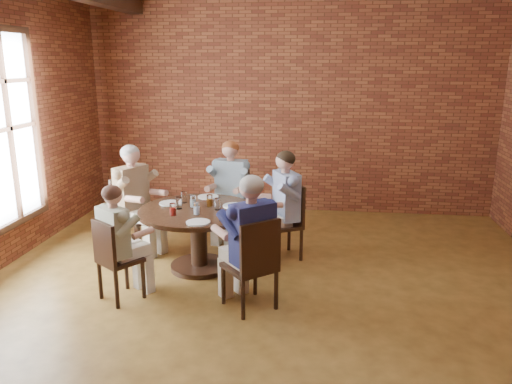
# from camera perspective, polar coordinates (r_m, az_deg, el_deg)

# --- Properties ---
(floor) EXTENTS (7.00, 7.00, 0.00)m
(floor) POSITION_cam_1_polar(r_m,az_deg,el_deg) (5.22, 0.94, -13.01)
(floor) COLOR olive
(floor) RESTS_ON ground
(wall_back) EXTENTS (7.00, 0.00, 7.00)m
(wall_back) POSITION_cam_1_polar(r_m,az_deg,el_deg) (8.13, 3.85, 9.61)
(wall_back) COLOR brown
(wall_back) RESTS_ON ground
(wall_front) EXTENTS (7.00, 0.00, 7.00)m
(wall_front) POSITION_cam_1_polar(r_m,az_deg,el_deg) (1.41, -16.06, -17.37)
(wall_front) COLOR brown
(wall_front) RESTS_ON ground
(dining_table) EXTENTS (1.39, 1.39, 0.75)m
(dining_table) POSITION_cam_1_polar(r_m,az_deg,el_deg) (5.95, -6.59, -3.97)
(dining_table) COLOR black
(dining_table) RESTS_ON floor
(chair_a) EXTENTS (0.60, 0.60, 0.96)m
(chair_a) POSITION_cam_1_polar(r_m,az_deg,el_deg) (6.30, 3.69, -2.95)
(chair_a) COLOR black
(chair_a) RESTS_ON floor
(diner_a) EXTENTS (0.85, 0.79, 1.37)m
(diner_a) POSITION_cam_1_polar(r_m,az_deg,el_deg) (6.21, 2.95, -1.58)
(diner_a) COLOR #364A8D
(diner_a) RESTS_ON floor
(chair_b) EXTENTS (0.51, 0.51, 0.96)m
(chair_b) POSITION_cam_1_polar(r_m,az_deg,el_deg) (7.04, -2.74, -1.00)
(chair_b) COLOR black
(chair_b) RESTS_ON floor
(diner_b) EXTENTS (0.65, 0.75, 1.37)m
(diner_b) POSITION_cam_1_polar(r_m,az_deg,el_deg) (6.91, -3.00, 0.15)
(diner_b) COLOR gray
(diner_b) RESTS_ON floor
(chair_c) EXTENTS (0.61, 0.61, 0.97)m
(chair_c) POSITION_cam_1_polar(r_m,az_deg,el_deg) (6.75, -14.05, -2.09)
(chair_c) COLOR black
(chair_c) RESTS_ON floor
(diner_c) EXTENTS (0.88, 0.82, 1.39)m
(diner_c) POSITION_cam_1_polar(r_m,az_deg,el_deg) (6.63, -13.61, -0.79)
(diner_c) COLOR brown
(diner_c) RESTS_ON floor
(chair_d) EXTENTS (0.53, 0.53, 0.88)m
(chair_d) POSITION_cam_1_polar(r_m,az_deg,el_deg) (5.35, -15.94, -7.18)
(chair_d) COLOR black
(chair_d) RESTS_ON floor
(diner_d) EXTENTS (0.72, 0.74, 1.23)m
(diner_d) POSITION_cam_1_polar(r_m,az_deg,el_deg) (5.34, -15.39, -5.66)
(diner_d) COLOR #BCA293
(diner_d) RESTS_ON floor
(chair_e) EXTENTS (0.63, 0.63, 0.96)m
(chair_e) POSITION_cam_1_polar(r_m,az_deg,el_deg) (4.95, -0.20, -7.98)
(chair_e) COLOR black
(chair_e) RESTS_ON floor
(diner_e) EXTENTS (0.86, 0.88, 1.38)m
(diner_e) POSITION_cam_1_polar(r_m,az_deg,el_deg) (4.95, -0.78, -5.82)
(diner_e) COLOR #1C2050
(diner_e) RESTS_ON floor
(plate_a) EXTENTS (0.26, 0.26, 0.01)m
(plate_a) POSITION_cam_1_polar(r_m,az_deg,el_deg) (5.95, -2.56, -1.58)
(plate_a) COLOR white
(plate_a) RESTS_ON dining_table
(plate_b) EXTENTS (0.26, 0.26, 0.01)m
(plate_b) POSITION_cam_1_polar(r_m,az_deg,el_deg) (6.36, -5.50, -0.53)
(plate_b) COLOR white
(plate_b) RESTS_ON dining_table
(plate_c) EXTENTS (0.26, 0.26, 0.01)m
(plate_c) POSITION_cam_1_polar(r_m,az_deg,el_deg) (6.14, -9.81, -1.26)
(plate_c) COLOR white
(plate_c) RESTS_ON dining_table
(plate_d) EXTENTS (0.26, 0.26, 0.01)m
(plate_d) POSITION_cam_1_polar(r_m,az_deg,el_deg) (5.38, -6.63, -3.46)
(plate_d) COLOR white
(plate_d) RESTS_ON dining_table
(glass_a) EXTENTS (0.07, 0.07, 0.14)m
(glass_a) POSITION_cam_1_polar(r_m,az_deg,el_deg) (5.81, -4.42, -1.37)
(glass_a) COLOR white
(glass_a) RESTS_ON dining_table
(glass_b) EXTENTS (0.07, 0.07, 0.14)m
(glass_b) POSITION_cam_1_polar(r_m,az_deg,el_deg) (5.96, -5.32, -0.97)
(glass_b) COLOR white
(glass_b) RESTS_ON dining_table
(glass_c) EXTENTS (0.07, 0.07, 0.14)m
(glass_c) POSITION_cam_1_polar(r_m,az_deg,el_deg) (6.14, -8.24, -0.60)
(glass_c) COLOR white
(glass_c) RESTS_ON dining_table
(glass_d) EXTENTS (0.07, 0.07, 0.14)m
(glass_d) POSITION_cam_1_polar(r_m,az_deg,el_deg) (5.95, -7.22, -1.05)
(glass_d) COLOR white
(glass_d) RESTS_ON dining_table
(glass_e) EXTENTS (0.07, 0.07, 0.14)m
(glass_e) POSITION_cam_1_polar(r_m,az_deg,el_deg) (5.90, -8.81, -1.24)
(glass_e) COLOR white
(glass_e) RESTS_ON dining_table
(glass_f) EXTENTS (0.07, 0.07, 0.14)m
(glass_f) POSITION_cam_1_polar(r_m,az_deg,el_deg) (5.66, -9.50, -1.97)
(glass_f) COLOR white
(glass_f) RESTS_ON dining_table
(glass_g) EXTENTS (0.07, 0.07, 0.14)m
(glass_g) POSITION_cam_1_polar(r_m,az_deg,el_deg) (5.66, -6.80, -1.86)
(glass_g) COLOR white
(glass_g) RESTS_ON dining_table
(smartphone) EXTENTS (0.08, 0.13, 0.01)m
(smartphone) POSITION_cam_1_polar(r_m,az_deg,el_deg) (5.46, -3.69, -3.16)
(smartphone) COLOR black
(smartphone) RESTS_ON dining_table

